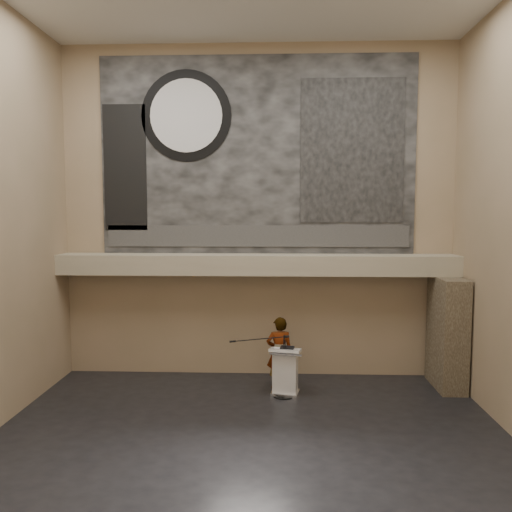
{
  "coord_description": "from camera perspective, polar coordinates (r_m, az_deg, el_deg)",
  "views": [
    {
      "loc": [
        0.47,
        -8.89,
        4.3
      ],
      "look_at": [
        0.0,
        3.2,
        3.2
      ],
      "focal_mm": 35.0,
      "sensor_mm": 36.0,
      "label": 1
    }
  ],
  "objects": [
    {
      "name": "soffit",
      "position": [
        12.57,
        0.07,
        -0.97
      ],
      "size": [
        10.0,
        0.8,
        0.5
      ],
      "primitive_type": "cube",
      "color": "gray",
      "rests_on": "wall_back"
    },
    {
      "name": "banner_text_strip",
      "position": [
        12.84,
        0.13,
        2.29
      ],
      "size": [
        7.76,
        0.02,
        0.55
      ],
      "primitive_type": "cube",
      "color": "#2F2F2F",
      "rests_on": "banner"
    },
    {
      "name": "floor",
      "position": [
        9.88,
        -0.77,
        -20.59
      ],
      "size": [
        10.0,
        10.0,
        0.0
      ],
      "primitive_type": "plane",
      "color": "black",
      "rests_on": "ground"
    },
    {
      "name": "wall_back",
      "position": [
        12.9,
        0.14,
        4.97
      ],
      "size": [
        10.0,
        0.02,
        8.5
      ],
      "primitive_type": "cube",
      "color": "#867355",
      "rests_on": "floor"
    },
    {
      "name": "banner_clock_face",
      "position": [
        13.22,
        -8.0,
        15.61
      ],
      "size": [
        1.84,
        0.02,
        1.84
      ],
      "primitive_type": "cylinder",
      "rotation": [
        1.57,
        0.0,
        0.0
      ],
      "color": "silver",
      "rests_on": "banner"
    },
    {
      "name": "mic_stand",
      "position": [
        11.99,
        2.97,
        -14.71
      ],
      "size": [
        1.48,
        0.75,
        1.44
      ],
      "rotation": [
        0.0,
        0.0,
        0.37
      ],
      "color": "black",
      "rests_on": "floor"
    },
    {
      "name": "binder",
      "position": [
        11.84,
        3.59,
        -10.41
      ],
      "size": [
        0.35,
        0.3,
        0.04
      ],
      "primitive_type": "cube",
      "rotation": [
        0.0,
        0.0,
        -0.2
      ],
      "color": "black",
      "rests_on": "lectern"
    },
    {
      "name": "stone_pier",
      "position": [
        13.08,
        21.02,
        -8.19
      ],
      "size": [
        0.6,
        1.4,
        2.7
      ],
      "primitive_type": "cube",
      "color": "#3F3527",
      "rests_on": "floor"
    },
    {
      "name": "banner_brick_print",
      "position": [
        13.43,
        -14.74,
        9.72
      ],
      "size": [
        1.1,
        0.02,
        3.2
      ],
      "primitive_type": "cube",
      "color": "black",
      "rests_on": "banner"
    },
    {
      "name": "sprinkler_right",
      "position": [
        12.63,
        8.72,
        -2.28
      ],
      "size": [
        0.04,
        0.04,
        0.06
      ],
      "primitive_type": "cylinder",
      "color": "#B2893D",
      "rests_on": "soffit"
    },
    {
      "name": "papers",
      "position": [
        11.76,
        2.73,
        -10.58
      ],
      "size": [
        0.29,
        0.35,
        0.0
      ],
      "primitive_type": "cube",
      "rotation": [
        0.0,
        0.0,
        0.21
      ],
      "color": "white",
      "rests_on": "lectern"
    },
    {
      "name": "banner",
      "position": [
        12.94,
        0.13,
        11.4
      ],
      "size": [
        8.0,
        0.05,
        5.0
      ],
      "primitive_type": "cube",
      "color": "black",
      "rests_on": "wall_back"
    },
    {
      "name": "banner_clock_rim",
      "position": [
        13.24,
        -7.98,
        15.59
      ],
      "size": [
        2.3,
        0.02,
        2.3
      ],
      "primitive_type": "cylinder",
      "rotation": [
        1.57,
        0.0,
        0.0
      ],
      "color": "black",
      "rests_on": "banner"
    },
    {
      "name": "speaker_person",
      "position": [
        12.29,
        2.7,
        -10.99
      ],
      "size": [
        0.67,
        0.47,
        1.75
      ],
      "primitive_type": "imported",
      "rotation": [
        0.0,
        0.0,
        3.23
      ],
      "color": "white",
      "rests_on": "floor"
    },
    {
      "name": "wall_front",
      "position": [
        4.91,
        -3.26,
        4.63
      ],
      "size": [
        10.0,
        0.02,
        8.5
      ],
      "primitive_type": "cube",
      "color": "#867355",
      "rests_on": "floor"
    },
    {
      "name": "sprinkler_left",
      "position": [
        12.71,
        -7.17,
        -2.21
      ],
      "size": [
        0.04,
        0.04,
        0.06
      ],
      "primitive_type": "cylinder",
      "color": "#B2893D",
      "rests_on": "soffit"
    },
    {
      "name": "lectern",
      "position": [
        11.98,
        3.36,
        -13.04
      ],
      "size": [
        0.79,
        0.63,
        1.13
      ],
      "rotation": [
        0.0,
        0.0,
        -0.19
      ],
      "color": "silver",
      "rests_on": "floor"
    },
    {
      "name": "banner_building_print",
      "position": [
        13.05,
        10.95,
        11.7
      ],
      "size": [
        2.6,
        0.02,
        3.6
      ],
      "primitive_type": "cube",
      "color": "black",
      "rests_on": "banner"
    }
  ]
}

